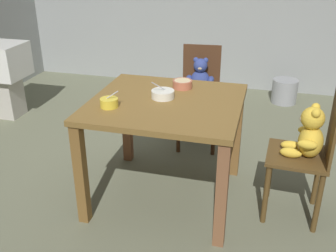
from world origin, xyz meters
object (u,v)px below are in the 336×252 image
Objects in this scene: teddy_chair_near_right at (308,143)px; metal_pail at (284,91)px; porridge_bowl_terracotta_far_center at (182,84)px; sink_basin at (0,69)px; porridge_bowl_white_center at (163,94)px; porridge_bowl_yellow_near_left at (109,102)px; teddy_chair_far_center at (200,89)px; dining_table at (166,117)px.

teddy_chair_near_right reaches higher than metal_pail.
sink_basin is at bearing 161.03° from porridge_bowl_terracotta_far_center.
metal_pail is (0.80, 1.87, -0.64)m from porridge_bowl_terracotta_far_center.
metal_pail is at bearing 21.72° from sink_basin.
metal_pail is at bearing -84.65° from teddy_chair_near_right.
porridge_bowl_yellow_near_left is at bearing -139.81° from porridge_bowl_white_center.
sink_basin is (-2.11, 0.10, -0.02)m from teddy_chair_far_center.
teddy_chair_far_center is 3.07× the size of metal_pail.
teddy_chair_near_right is 1.00m from porridge_bowl_white_center.
teddy_chair_far_center is 0.90m from porridge_bowl_white_center.
porridge_bowl_terracotta_far_center reaches higher than metal_pail.
sink_basin is at bearing -97.82° from teddy_chair_far_center.
porridge_bowl_white_center is at bearing 40.19° from porridge_bowl_yellow_near_left.
porridge_bowl_white_center is at bearing -112.64° from metal_pail.
dining_table is 7.03× the size of porridge_bowl_terracotta_far_center.
porridge_bowl_yellow_near_left reaches higher than dining_table.
porridge_bowl_yellow_near_left is (-1.26, -0.21, 0.23)m from teddy_chair_near_right.
dining_table is at bearing 31.78° from porridge_bowl_yellow_near_left.
dining_table is at bearing -51.72° from porridge_bowl_white_center.
porridge_bowl_yellow_near_left reaches higher than porridge_bowl_terracotta_far_center.
sink_basin is at bearing 154.69° from porridge_bowl_white_center.
teddy_chair_near_right is at bearing 0.53° from dining_table.
porridge_bowl_white_center reaches higher than sink_basin.
dining_table is 1.13× the size of teddy_chair_far_center.
metal_pail is (1.17, 2.35, -0.65)m from porridge_bowl_yellow_near_left.
sink_basin is at bearing 154.07° from dining_table.
porridge_bowl_white_center reaches higher than porridge_bowl_yellow_near_left.
porridge_bowl_yellow_near_left is (-0.32, -0.20, 0.15)m from dining_table.
porridge_bowl_white_center reaches higher than dining_table.
porridge_bowl_terracotta_far_center is 0.60m from porridge_bowl_yellow_near_left.
teddy_chair_far_center reaches higher than porridge_bowl_white_center.
porridge_bowl_terracotta_far_center is 2.14m from metal_pail.
porridge_bowl_terracotta_far_center is (-0.02, -0.63, 0.25)m from teddy_chair_far_center.
teddy_chair_far_center reaches higher than dining_table.
dining_table is 8.02× the size of porridge_bowl_yellow_near_left.
porridge_bowl_yellow_near_left is at bearing -24.63° from teddy_chair_far_center.
porridge_bowl_white_center is (-0.08, -0.23, -0.00)m from porridge_bowl_terracotta_far_center.
dining_table is 6.39× the size of porridge_bowl_white_center.
metal_pail is at bearing 68.57° from dining_table.
metal_pail is (0.84, 2.15, -0.49)m from dining_table.
porridge_bowl_white_center is (-0.03, 0.04, 0.15)m from dining_table.
teddy_chair_near_right is at bearing 9.42° from porridge_bowl_yellow_near_left.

